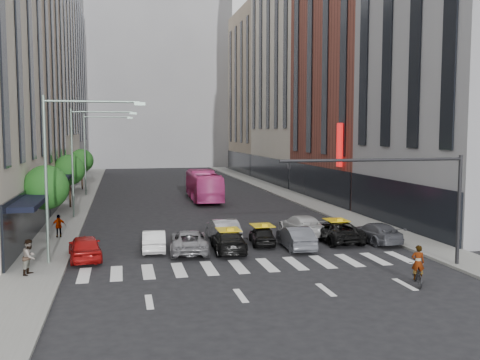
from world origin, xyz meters
TOP-DOWN VIEW (x-y plane):
  - ground at (0.00, 0.00)m, footprint 160.00×160.00m
  - sidewalk_left at (-11.50, 30.00)m, footprint 3.00×96.00m
  - sidewalk_right at (11.50, 30.00)m, footprint 3.00×96.00m
  - building_left_b at (-17.00, 28.00)m, footprint 8.00×16.00m
  - building_left_c at (-17.00, 46.00)m, footprint 8.00×20.00m
  - building_left_d at (-17.00, 65.00)m, footprint 8.00×18.00m
  - building_right_a at (17.00, 10.00)m, footprint 8.00×16.00m
  - building_right_b at (17.00, 27.00)m, footprint 8.00×18.00m
  - building_right_c at (17.00, 46.00)m, footprint 8.00×20.00m
  - building_right_d at (17.00, 65.00)m, footprint 8.00×18.00m
  - building_far at (0.00, 85.00)m, footprint 30.00×10.00m
  - tree_near at (-11.80, 10.00)m, footprint 2.88×2.88m
  - tree_mid at (-11.80, 26.00)m, footprint 2.88×2.88m
  - tree_far at (-11.80, 42.00)m, footprint 2.88×2.88m
  - streetlamp_near at (-10.04, 4.00)m, footprint 5.38×0.25m
  - streetlamp_mid at (-10.04, 20.00)m, footprint 5.38×0.25m
  - streetlamp_far at (-10.04, 36.00)m, footprint 5.38×0.25m
  - traffic_signal at (7.69, -1.00)m, footprint 10.10×0.20m
  - liberty_sign at (12.60, 20.00)m, footprint 0.30×0.70m
  - car_red at (-9.14, 4.84)m, footprint 2.22×4.45m
  - car_white_front at (-5.20, 6.36)m, footprint 1.55×3.93m
  - car_silver at (-3.15, 5.47)m, footprint 2.73×5.08m
  - taxi_left at (-0.84, 5.07)m, footprint 2.19×4.74m
  - taxi_center at (1.67, 6.61)m, footprint 1.90×3.76m
  - car_grey_mid at (3.40, 5.01)m, footprint 1.66×4.35m
  - taxi_right at (6.70, 6.55)m, footprint 2.35×5.06m
  - car_grey_curb at (9.04, 5.64)m, footprint 2.34×4.71m
  - car_row2_left at (-0.59, 8.12)m, footprint 1.70×4.65m
  - car_row2_right at (5.11, 8.93)m, footprint 2.27×5.08m
  - bus at (1.33, 29.09)m, footprint 2.89×11.32m
  - motorcycle at (6.54, -3.68)m, footprint 1.24×1.96m
  - rider at (6.54, -3.68)m, footprint 0.71×0.58m
  - pedestrian_near at (-11.60, 1.71)m, footprint 0.90×1.02m
  - pedestrian_far at (-11.23, 11.21)m, footprint 0.96×0.54m

SIDE VIEW (x-z plane):
  - ground at x=0.00m, z-range 0.00..0.00m
  - sidewalk_left at x=-11.50m, z-range 0.00..0.15m
  - sidewalk_right at x=11.50m, z-range 0.00..0.15m
  - motorcycle at x=6.54m, z-range 0.00..0.97m
  - taxi_center at x=1.67m, z-range 0.00..1.23m
  - car_white_front at x=-5.20m, z-range 0.00..1.27m
  - car_grey_curb at x=9.04m, z-range 0.00..1.32m
  - taxi_left at x=-0.84m, z-range 0.00..1.34m
  - car_silver at x=-3.15m, z-range 0.00..1.35m
  - taxi_right at x=6.70m, z-range 0.00..1.40m
  - car_grey_mid at x=3.40m, z-range 0.00..1.42m
  - car_row2_right at x=5.11m, z-range 0.00..1.45m
  - car_red at x=-9.14m, z-range 0.00..1.46m
  - car_row2_left at x=-0.59m, z-range 0.00..1.52m
  - pedestrian_far at x=-11.23m, z-range 0.15..1.69m
  - pedestrian_near at x=-11.60m, z-range 0.15..1.93m
  - bus at x=1.33m, z-range 0.00..3.14m
  - rider at x=6.54m, z-range 0.97..2.63m
  - tree_near at x=-11.80m, z-range 1.18..6.13m
  - tree_mid at x=-11.80m, z-range 1.18..6.13m
  - tree_far at x=-11.80m, z-range 1.18..6.13m
  - traffic_signal at x=7.69m, z-range 1.47..7.47m
  - streetlamp_near at x=-10.04m, z-range 1.40..10.40m
  - streetlamp_mid at x=-10.04m, z-range 1.40..10.40m
  - streetlamp_far at x=-10.04m, z-range 1.40..10.40m
  - liberty_sign at x=12.60m, z-range 4.00..8.00m
  - building_left_b at x=-17.00m, z-range 0.00..24.00m
  - building_right_b at x=17.00m, z-range 0.00..26.00m
  - building_right_d at x=17.00m, z-range 0.00..28.00m
  - building_left_d at x=-17.00m, z-range 0.00..30.00m
  - building_right_a at x=17.00m, z-range 0.00..32.00m
  - building_left_c at x=-17.00m, z-range 0.00..36.00m
  - building_far at x=0.00m, z-range 0.00..36.00m
  - building_right_c at x=17.00m, z-range 0.00..40.00m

